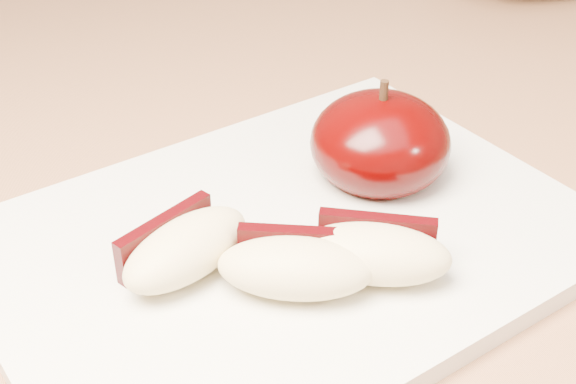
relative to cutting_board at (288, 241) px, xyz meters
name	(u,v)px	position (x,y,z in m)	size (l,w,h in m)	color
back_cabinet	(86,161)	(0.01, 0.83, -0.44)	(2.40, 0.62, 0.94)	silver
cutting_board	(288,241)	(0.00, 0.00, 0.00)	(0.30, 0.22, 0.01)	silver
apple_half	(380,143)	(0.07, 0.03, 0.03)	(0.10, 0.10, 0.07)	#2D0000
apple_wedge_a	(184,247)	(-0.06, -0.01, 0.02)	(0.08, 0.06, 0.03)	beige
apple_wedge_b	(296,266)	(-0.01, -0.04, 0.02)	(0.08, 0.07, 0.03)	beige
apple_wedge_c	(375,252)	(0.02, -0.05, 0.02)	(0.08, 0.07, 0.03)	beige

